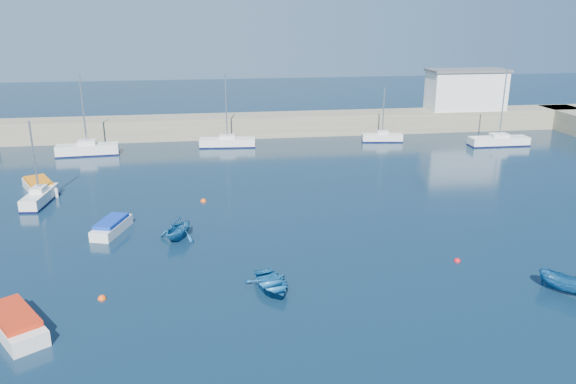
{
  "coord_description": "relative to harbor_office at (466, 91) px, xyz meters",
  "views": [
    {
      "loc": [
        -4.46,
        -24.45,
        15.06
      ],
      "look_at": [
        1.76,
        16.91,
        1.6
      ],
      "focal_mm": 35.0,
      "sensor_mm": 36.0,
      "label": 1
    }
  ],
  "objects": [
    {
      "name": "sailboat_6",
      "position": [
        -31.93,
        -5.98,
        -4.54
      ],
      "size": [
        6.53,
        2.31,
        8.37
      ],
      "rotation": [
        0.0,
        0.0,
        1.49
      ],
      "color": "silver",
      "rests_on": "ground"
    },
    {
      "name": "harbor_office",
      "position": [
        0.0,
        0.0,
        0.0
      ],
      "size": [
        10.0,
        4.0,
        5.0
      ],
      "primitive_type": "cube",
      "color": "silver",
      "rests_on": "back_wall"
    },
    {
      "name": "dinghy_right",
      "position": [
        -14.91,
        -44.86,
        -4.52
      ],
      "size": [
        2.74,
        3.09,
        1.17
      ],
      "primitive_type": "imported",
      "rotation": [
        0.0,
        0.0,
        0.65
      ],
      "color": "#134E83",
      "rests_on": "ground"
    },
    {
      "name": "sailboat_7",
      "position": [
        -13.19,
        -6.02,
        -4.57
      ],
      "size": [
        4.97,
        2.01,
        6.5
      ],
      "rotation": [
        0.0,
        0.0,
        1.43
      ],
      "color": "silver",
      "rests_on": "ground"
    },
    {
      "name": "ground",
      "position": [
        -30.0,
        -46.0,
        -5.1
      ],
      "size": [
        220.0,
        220.0,
        0.0
      ],
      "primitive_type": "plane",
      "color": "#0B2033",
      "rests_on": "ground"
    },
    {
      "name": "sailboat_3",
      "position": [
        -48.18,
        -24.09,
        -4.54
      ],
      "size": [
        1.95,
        5.22,
        6.85
      ],
      "rotation": [
        0.0,
        0.0,
        -0.1
      ],
      "color": "silver",
      "rests_on": "ground"
    },
    {
      "name": "back_wall",
      "position": [
        -30.0,
        0.0,
        -3.8
      ],
      "size": [
        96.0,
        4.5,
        2.6
      ],
      "primitive_type": "cube",
      "color": "#7A735D",
      "rests_on": "ground"
    },
    {
      "name": "sailboat_8",
      "position": [
        -0.22,
        -10.07,
        -4.54
      ],
      "size": [
        7.0,
        2.02,
        9.05
      ],
      "rotation": [
        0.0,
        0.0,
        1.56
      ],
      "color": "silver",
      "rests_on": "ground"
    },
    {
      "name": "motorboat_0",
      "position": [
        -44.16,
        -44.46,
        -4.59
      ],
      "size": [
        4.12,
        5.02,
        1.09
      ],
      "rotation": [
        0.0,
        0.0,
        0.58
      ],
      "color": "silver",
      "rests_on": "ground"
    },
    {
      "name": "motorboat_1",
      "position": [
        -41.37,
        -31.64,
        -4.64
      ],
      "size": [
        2.56,
        4.26,
        0.99
      ],
      "rotation": [
        0.0,
        0.0,
        -0.31
      ],
      "color": "silver",
      "rests_on": "ground"
    },
    {
      "name": "buoy_1",
      "position": [
        -19.02,
        -39.95,
        -5.1
      ],
      "size": [
        0.42,
        0.42,
        0.42
      ],
      "primitive_type": "sphere",
      "color": "red",
      "rests_on": "ground"
    },
    {
      "name": "buoy_3",
      "position": [
        -34.86,
        -25.69,
        -5.1
      ],
      "size": [
        0.5,
        0.5,
        0.5
      ],
      "primitive_type": "sphere",
      "color": "#E1490B",
      "rests_on": "ground"
    },
    {
      "name": "dinghy_center",
      "position": [
        -31.12,
        -41.99,
        -4.74
      ],
      "size": [
        3.24,
        3.99,
        0.73
      ],
      "primitive_type": "imported",
      "rotation": [
        0.0,
        0.0,
        0.23
      ],
      "color": "#134E83",
      "rests_on": "ground"
    },
    {
      "name": "buoy_0",
      "position": [
        -40.49,
        -41.68,
        -5.1
      ],
      "size": [
        0.46,
        0.46,
        0.46
      ],
      "primitive_type": "sphere",
      "color": "#E1490B",
      "rests_on": "ground"
    },
    {
      "name": "motorboat_2",
      "position": [
        -49.06,
        -20.82,
        -4.6
      ],
      "size": [
        3.97,
        5.48,
        1.07
      ],
      "rotation": [
        0.0,
        0.0,
        0.47
      ],
      "color": "silver",
      "rests_on": "ground"
    },
    {
      "name": "sailboat_5",
      "position": [
        -47.34,
        -7.66,
        -4.44
      ],
      "size": [
        6.71,
        2.31,
        8.77
      ],
      "rotation": [
        0.0,
        0.0,
        1.64
      ],
      "color": "silver",
      "rests_on": "ground"
    },
    {
      "name": "dinghy_left",
      "position": [
        -36.61,
        -33.62,
        -4.3
      ],
      "size": [
        3.79,
        3.95,
        1.61
      ],
      "primitive_type": "imported",
      "rotation": [
        0.0,
        0.0,
        -0.51
      ],
      "color": "#134E83",
      "rests_on": "ground"
    }
  ]
}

